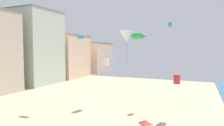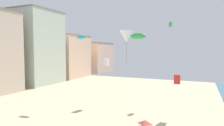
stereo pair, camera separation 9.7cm
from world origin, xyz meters
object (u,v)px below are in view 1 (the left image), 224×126
(kite_white_box, at_px, (106,62))
(kite_cyan_parafoil, at_px, (81,37))
(kite_green_parafoil, at_px, (138,36))
(kite_red_box, at_px, (177,79))
(kite_white_delta, at_px, (127,36))
(kite_green_box, at_px, (170,24))

(kite_white_box, relative_size, kite_cyan_parafoil, 0.68)
(kite_cyan_parafoil, bearing_deg, kite_green_parafoil, -2.24)
(kite_red_box, relative_size, kite_green_parafoil, 0.53)
(kite_white_delta, relative_size, kite_red_box, 1.99)
(kite_white_box, bearing_deg, kite_cyan_parafoil, -164.16)
(kite_white_delta, bearing_deg, kite_cyan_parafoil, 132.81)
(kite_green_box, bearing_deg, kite_cyan_parafoil, -146.54)
(kite_white_box, distance_m, kite_green_parafoil, 7.53)
(kite_white_delta, distance_m, kite_red_box, 14.92)
(kite_green_parafoil, bearing_deg, kite_red_box, -4.69)
(kite_white_delta, height_order, kite_green_parafoil, kite_green_parafoil)
(kite_white_delta, relative_size, kite_green_box, 2.98)
(kite_white_delta, relative_size, kite_green_parafoil, 1.05)
(kite_green_parafoil, xyz_separation_m, kite_green_box, (3.46, 9.47, 2.67))
(kite_white_delta, bearing_deg, kite_white_box, 120.60)
(kite_white_delta, bearing_deg, kite_green_parafoil, 103.12)
(kite_green_parafoil, bearing_deg, kite_green_box, 69.92)
(kite_white_delta, relative_size, kite_cyan_parafoil, 1.46)
(kite_red_box, height_order, kite_green_box, kite_green_box)
(kite_red_box, bearing_deg, kite_white_box, 170.10)
(kite_red_box, relative_size, kite_green_box, 1.49)
(kite_red_box, distance_m, kite_green_parafoil, 8.46)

